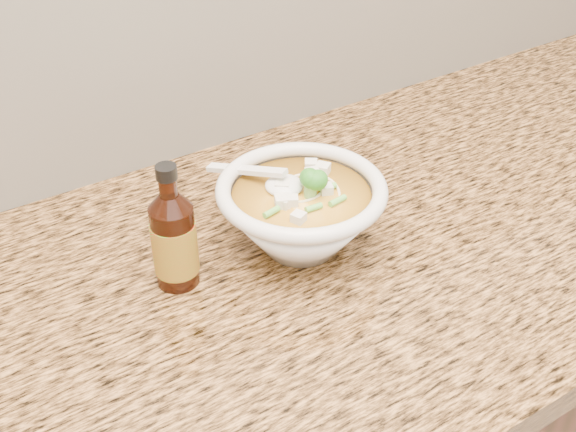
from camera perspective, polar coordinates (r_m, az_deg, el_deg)
counter_slab at (r=0.89m, az=-7.51°, el=-7.44°), size 4.00×0.68×0.04m
soup_bowl at (r=0.92m, az=1.03°, el=0.15°), size 0.21×0.23×0.12m
hot_sauce_bottle at (r=0.86m, az=-8.99°, el=-1.90°), size 0.06×0.06×0.17m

